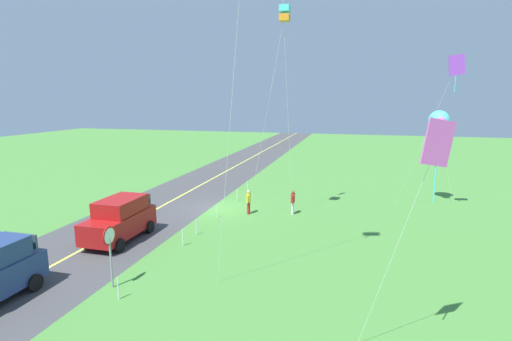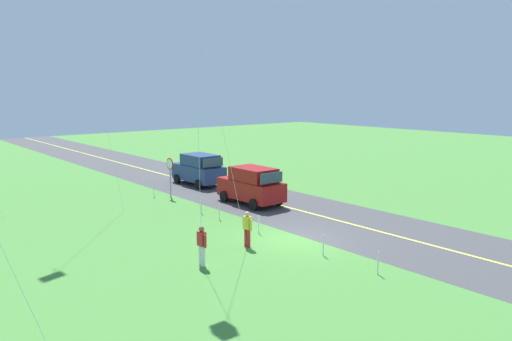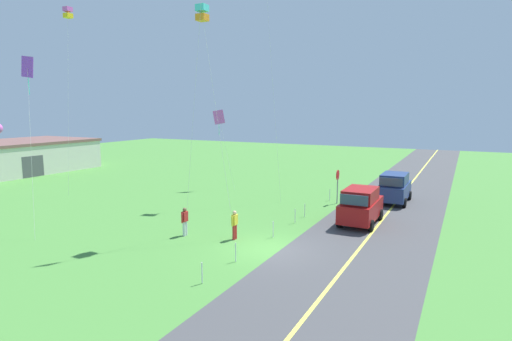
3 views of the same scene
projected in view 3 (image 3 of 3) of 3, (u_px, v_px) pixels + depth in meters
ground_plane at (270, 250)px, 20.98m from camera, size 120.00×120.00×0.10m
asphalt_road at (349, 262)px, 19.17m from camera, size 120.00×7.00×0.00m
road_centre_stripe at (349, 262)px, 19.17m from camera, size 120.00×0.16×0.00m
car_suv_foreground at (361, 205)px, 25.50m from camera, size 4.40×2.12×2.24m
car_parked_east_near at (394, 187)px, 31.36m from camera, size 4.40×2.12×2.24m
stop_sign at (338, 180)px, 30.85m from camera, size 0.76×0.08×2.56m
person_adult_near at (235, 224)px, 22.45m from camera, size 0.58×0.22×1.60m
person_adult_companion at (185, 221)px, 23.12m from camera, size 0.58×0.22×1.60m
kite_red_low at (202, 14)px, 22.56m from camera, size 1.08×2.69×12.65m
kite_yellow_high at (219, 118)px, 36.55m from camera, size 0.66×2.20×7.00m
kite_green_far at (27, 70)px, 24.21m from camera, size 2.28×3.23×10.13m
kite_orange_near at (68, 13)px, 33.47m from camera, size 1.85×0.89×15.19m
warehouse_distant at (3, 158)px, 45.30m from camera, size 18.36×10.20×3.50m
fence_post_0 at (202, 273)px, 16.78m from camera, size 0.05×0.05×0.90m
fence_post_1 at (236, 252)px, 19.19m from camera, size 0.05×0.05×0.90m
fence_post_2 at (273, 229)px, 22.85m from camera, size 0.05×0.05×0.90m
fence_post_3 at (295, 216)px, 25.71m from camera, size 0.05×0.05×0.90m
fence_post_4 at (305, 210)px, 27.22m from camera, size 0.05×0.05×0.90m
fence_post_5 at (330, 195)px, 32.07m from camera, size 0.05×0.05×0.90m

